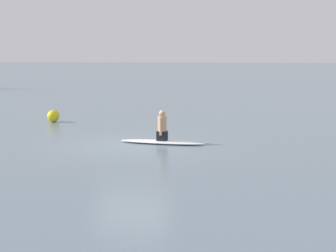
{
  "coord_description": "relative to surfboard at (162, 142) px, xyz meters",
  "views": [
    {
      "loc": [
        -4.29,
        16.11,
        2.97
      ],
      "look_at": [
        -1.19,
        -0.29,
        0.64
      ],
      "focal_mm": 54.04,
      "sensor_mm": 36.0,
      "label": 1
    }
  ],
  "objects": [
    {
      "name": "surfboard",
      "position": [
        0.0,
        0.0,
        0.0
      ],
      "size": [
        2.99,
        0.78,
        0.11
      ],
      "primitive_type": "ellipsoid",
      "rotation": [
        0.0,
        0.0,
        3.08
      ],
      "color": "white",
      "rests_on": "ground"
    },
    {
      "name": "person_paddler",
      "position": [
        -0.0,
        0.0,
        0.52
      ],
      "size": [
        0.36,
        0.45,
        1.03
      ],
      "rotation": [
        0.0,
        0.0,
        3.08
      ],
      "color": "black",
      "rests_on": "surfboard"
    },
    {
      "name": "buoy_marker",
      "position": [
        5.94,
        -4.61,
        0.22
      ],
      "size": [
        0.55,
        0.55,
        0.55
      ],
      "primitive_type": "sphere",
      "color": "yellow",
      "rests_on": "ground"
    },
    {
      "name": "ground_plane",
      "position": [
        0.94,
        0.52,
        -0.06
      ],
      "size": [
        400.0,
        400.0,
        0.0
      ],
      "primitive_type": "plane",
      "color": "slate"
    }
  ]
}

